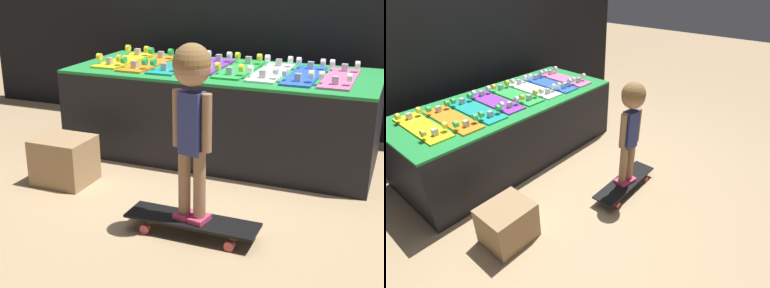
{
  "view_description": "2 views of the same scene",
  "coord_description": "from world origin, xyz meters",
  "views": [
    {
      "loc": [
        1.22,
        -3.03,
        1.38
      ],
      "look_at": [
        0.09,
        -0.29,
        0.34
      ],
      "focal_mm": 50.0,
      "sensor_mm": 36.0,
      "label": 1
    },
    {
      "loc": [
        -1.62,
        -1.77,
        1.73
      ],
      "look_at": [
        0.17,
        -0.25,
        0.34
      ],
      "focal_mm": 28.0,
      "sensor_mm": 36.0,
      "label": 2
    }
  ],
  "objects": [
    {
      "name": "skateboard_white_on_rack",
      "position": [
        0.35,
        0.52,
        0.65
      ],
      "size": [
        0.2,
        0.66,
        0.09
      ],
      "color": "white",
      "rests_on": "display_rack"
    },
    {
      "name": "skateboard_purple_on_rack",
      "position": [
        -0.12,
        0.54,
        0.65
      ],
      "size": [
        0.2,
        0.66,
        0.09
      ],
      "color": "purple",
      "rests_on": "display_rack"
    },
    {
      "name": "skateboard_yellow_on_rack",
      "position": [
        -0.81,
        0.55,
        0.65
      ],
      "size": [
        0.2,
        0.66,
        0.09
      ],
      "color": "yellow",
      "rests_on": "display_rack"
    },
    {
      "name": "storage_box",
      "position": [
        -0.76,
        -0.37,
        0.15
      ],
      "size": [
        0.35,
        0.3,
        0.3
      ],
      "color": "#A37F56",
      "rests_on": "ground_plane"
    },
    {
      "name": "skateboard_green_on_rack",
      "position": [
        0.12,
        0.54,
        0.65
      ],
      "size": [
        0.2,
        0.66,
        0.09
      ],
      "color": "green",
      "rests_on": "display_rack"
    },
    {
      "name": "skateboard_teal_on_rack",
      "position": [
        -0.35,
        0.5,
        0.65
      ],
      "size": [
        0.2,
        0.66,
        0.09
      ],
      "color": "teal",
      "rests_on": "display_rack"
    },
    {
      "name": "skateboard_orange_on_rack",
      "position": [
        -0.58,
        0.5,
        0.65
      ],
      "size": [
        0.2,
        0.66,
        0.09
      ],
      "color": "orange",
      "rests_on": "display_rack"
    },
    {
      "name": "child",
      "position": [
        0.27,
        -0.71,
        0.73
      ],
      "size": [
        0.22,
        0.19,
        0.91
      ],
      "rotation": [
        0.0,
        0.0,
        -0.17
      ],
      "color": "#E03D6B",
      "rests_on": "skateboard_on_floor"
    },
    {
      "name": "ground_plane",
      "position": [
        0.0,
        0.0,
        0.0
      ],
      "size": [
        16.0,
        16.0,
        0.0
      ],
      "primitive_type": "plane",
      "color": "tan"
    },
    {
      "name": "display_rack",
      "position": [
        0.0,
        0.53,
        0.31
      ],
      "size": [
        2.17,
        0.92,
        0.63
      ],
      "color": "black",
      "rests_on": "ground_plane"
    },
    {
      "name": "skateboard_on_floor",
      "position": [
        0.27,
        -0.71,
        0.07
      ],
      "size": [
        0.71,
        0.19,
        0.09
      ],
      "color": "black",
      "rests_on": "ground_plane"
    },
    {
      "name": "skateboard_blue_on_rack",
      "position": [
        0.58,
        0.5,
        0.65
      ],
      "size": [
        0.2,
        0.66,
        0.09
      ],
      "color": "blue",
      "rests_on": "display_rack"
    },
    {
      "name": "skateboard_pink_on_rack",
      "position": [
        0.81,
        0.51,
        0.65
      ],
      "size": [
        0.2,
        0.66,
        0.09
      ],
      "color": "pink",
      "rests_on": "display_rack"
    }
  ]
}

